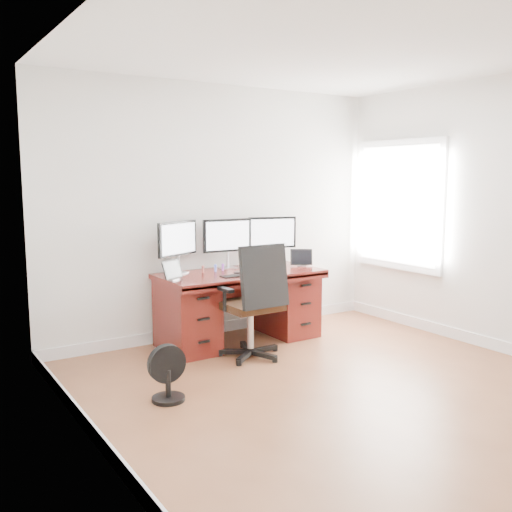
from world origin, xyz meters
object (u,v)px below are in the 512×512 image
desk (239,304)px  keyboard (254,273)px  floor_fan (168,374)px  office_chair (253,321)px  monitor_center (227,237)px

desk → keyboard: (0.04, -0.22, 0.36)m
desk → floor_fan: bearing=-140.0°
office_chair → desk: bearing=71.5°
office_chair → keyboard: 0.56m
office_chair → monitor_center: (0.17, 0.79, 0.72)m
office_chair → floor_fan: office_chair is taller
monitor_center → floor_fan: bearing=-129.8°
floor_fan → monitor_center: monitor_center is taller
monitor_center → keyboard: monitor_center is taller
monitor_center → keyboard: bearing=-80.2°
office_chair → monitor_center: 1.09m
desk → monitor_center: bearing=90.0°
office_chair → monitor_center: size_ratio=2.02×
desk → keyboard: 0.42m
desk → monitor_center: size_ratio=3.09×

